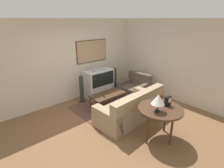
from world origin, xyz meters
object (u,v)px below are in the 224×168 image
Objects in this scene: coffee_table at (108,95)px; mantel_clock at (168,101)px; couch at (131,109)px; tv at (99,83)px; console_table at (160,111)px; speaker_tower_right at (115,80)px; speaker_tower_left at (82,90)px; armchair at (135,89)px; table_lamp at (158,100)px.

mantel_clock is at bearing -87.55° from coffee_table.
mantel_clock is at bearing 90.87° from couch.
tv is 2.97m from mantel_clock.
speaker_tower_right is (1.20, 2.85, -0.29)m from console_table.
coffee_table is at bearing -63.51° from speaker_tower_left.
armchair is 4.47× the size of mantel_clock.
armchair is 0.88m from speaker_tower_right.
mantel_clock reaches higher than speaker_tower_left.
table_lamp is 2.96m from speaker_tower_left.
coffee_table is 4.99× the size of mantel_clock.
console_table reaches higher than coffee_table.
tv is at bearing 77.72° from table_lamp.
console_table is at bearing -98.86° from tv.
table_lamp is (-0.31, -2.03, 0.68)m from coffee_table.
tv is at bearing 176.79° from speaker_tower_right.
couch is 1.00m from coffee_table.
tv is 3.05m from table_lamp.
armchair is 1.00× the size of console_table.
tv reaches higher than console_table.
speaker_tower_left is (-0.51, 2.89, -0.48)m from mantel_clock.
armchair is 1.93m from speaker_tower_left.
table_lamp reaches higher than armchair.
coffee_table is at bearing 81.21° from table_lamp.
tv is 0.96m from coffee_table.
armchair is at bearing 54.67° from console_table.
speaker_tower_right is at bearing -123.35° from couch.
table_lamp is at bearing -87.78° from speaker_tower_left.
speaker_tower_left and speaker_tower_right have the same top height.
couch is at bearing 82.24° from console_table.
couch is 1.10m from console_table.
mantel_clock is at bearing -108.84° from speaker_tower_right.
couch is at bearing -89.48° from coffee_table.
speaker_tower_left is (-0.75, -0.04, -0.07)m from tv.
armchair reaches higher than coffee_table.
speaker_tower_right reaches higher than coffee_table.
speaker_tower_right is at bearing -168.63° from armchair.
speaker_tower_left is at bearing -176.79° from tv.
armchair is at bearing 51.73° from table_lamp.
table_lamp is at bearing -115.66° from speaker_tower_right.
tv reaches higher than mantel_clock.
armchair is 0.90× the size of coffee_table.
mantel_clock is at bearing -79.93° from speaker_tower_left.
speaker_tower_left is at bearing 116.49° from coffee_table.
speaker_tower_left reaches higher than armchair.
tv is 1.16× the size of speaker_tower_right.
mantel_clock is 0.24× the size of speaker_tower_right.
speaker_tower_left reaches higher than coffee_table.
coffee_table is 1.22× the size of speaker_tower_left.
armchair is at bearing -145.37° from couch.
couch is 2.23× the size of speaker_tower_left.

